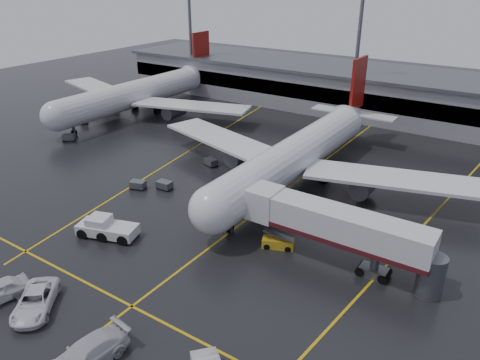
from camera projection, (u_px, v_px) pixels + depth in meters
The scene contains 20 objects.
ground at pixel (262, 208), 56.77m from camera, with size 220.00×220.00×0.00m, color black.
apron_line_centre at pixel (262, 208), 56.77m from camera, with size 0.25×90.00×0.02m, color gold.
apron_line_stop at pixel (132, 306), 40.11m from camera, with size 60.00×0.25×0.02m, color gold.
apron_line_left at pixel (189, 151), 74.42m from camera, with size 0.25×70.00×0.02m, color gold.
apron_line_right at pixel (434, 214), 55.26m from camera, with size 0.25×70.00×0.02m, color gold.
terminal at pixel (388, 94), 91.25m from camera, with size 122.00×19.00×8.60m.
light_mast_left at pixel (190, 28), 105.23m from camera, with size 3.00×1.20×25.45m.
light_mast_mid at pixel (358, 42), 85.06m from camera, with size 3.00×1.20×25.45m.
main_airliner at pixel (300, 152), 62.36m from camera, with size 48.80×45.60×14.10m.
second_airliner at pixel (140, 93), 92.62m from camera, with size 48.80×45.60×14.10m.
jet_bridge at pixel (336, 228), 44.61m from camera, with size 19.90×3.40×6.05m.
pushback_tractor at pixel (106, 228), 50.40m from camera, with size 7.06×4.56×2.35m.
belt_loader at pixel (278, 243), 48.49m from camera, with size 3.60×2.51×2.10m.
service_van_a at pixel (35, 301), 39.44m from camera, with size 2.86×6.20×1.72m, color white.
service_van_b at pixel (86, 354), 33.86m from camera, with size 2.70×6.63×1.92m, color silver.
baggage_cart_a at pixel (164, 185), 61.35m from camera, with size 2.06×1.39×1.12m.
baggage_cart_b at pixel (138, 184), 61.44m from camera, with size 2.30×1.83×1.12m.
baggage_cart_c at pixel (211, 162), 68.66m from camera, with size 2.31×1.88×1.12m.
baggage_cart_d at pixel (83, 120), 87.62m from camera, with size 2.36×2.02×1.12m.
baggage_cart_e at pixel (69, 137), 78.78m from camera, with size 2.37×2.28×1.12m.
Camera 1 is at (25.53, -43.33, 26.70)m, focal length 34.50 mm.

